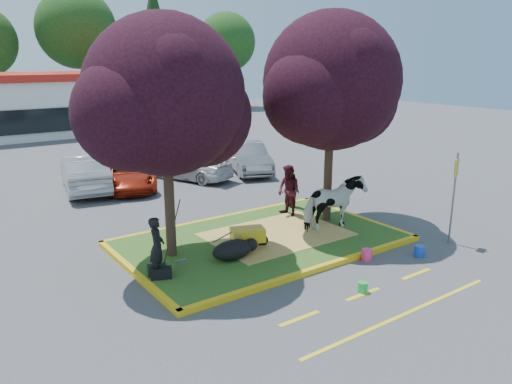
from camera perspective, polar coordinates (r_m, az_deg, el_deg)
ground at (r=15.37m, az=0.57°, el=-5.85°), size 90.00×90.00×0.00m
median_island at (r=15.34m, az=0.57°, el=-5.58°), size 8.00×5.00×0.15m
curb_near at (r=13.49m, az=7.08°, el=-8.71°), size 8.30×0.16×0.15m
curb_far at (r=17.37m, az=-4.43°, el=-3.11°), size 8.30×0.16×0.15m
curb_left at (r=13.54m, az=-13.74°, el=-8.96°), size 0.16×5.30×0.15m
curb_right at (r=17.91m, az=11.23°, el=-2.80°), size 0.16×5.30×0.15m
straw_bedding at (r=15.65m, az=2.36°, el=-4.86°), size 4.20×3.00×0.01m
tree_purple_left at (r=13.31m, az=-10.27°, el=9.97°), size 5.06×4.20×6.51m
tree_purple_right at (r=16.39m, az=8.71°, el=11.68°), size 5.30×4.40×6.82m
fire_lane_stripe_a at (r=11.25m, az=4.99°, el=-14.21°), size 1.10×0.12×0.01m
fire_lane_stripe_b at (r=12.49m, az=12.16°, el=-11.34°), size 1.10×0.12×0.01m
fire_lane_stripe_c at (r=13.92m, az=17.83°, el=-8.91°), size 1.10×0.12×0.01m
fire_lane_long at (r=11.82m, az=16.53°, el=-13.27°), size 6.00×0.10×0.01m
retail_building at (r=41.08m, az=-20.82°, el=9.64°), size 20.40×8.40×4.40m
treeline at (r=50.21m, az=-25.29°, el=16.31°), size 46.58×7.80×14.63m
cow at (r=16.00m, az=8.91°, el=-1.32°), size 2.11×1.06×1.74m
calf at (r=13.74m, az=-2.71°, el=-6.62°), size 1.36×1.01×0.53m
handler at (r=12.76m, az=-11.25°, el=-6.18°), size 0.60×0.68×1.55m
visitor_a at (r=17.27m, az=3.75°, el=0.14°), size 0.69×0.88×1.78m
visitor_b at (r=18.37m, az=4.17°, el=0.23°), size 0.36×0.77×1.28m
wheelbarrow at (r=14.32m, az=-0.92°, el=-4.92°), size 1.69×0.86×0.64m
gear_bag_dark at (r=12.86m, az=-10.78°, el=-9.09°), size 0.59×0.47×0.26m
gear_bag_green at (r=13.07m, az=-11.23°, el=-8.74°), size 0.54×0.43×0.25m
sign_post at (r=15.96m, az=21.74°, el=0.49°), size 0.38×0.15×2.82m
bucket_green at (r=12.55m, az=12.10°, el=-10.59°), size 0.29×0.29×0.26m
bucket_pink at (r=14.40m, az=12.56°, el=-7.01°), size 0.40×0.40×0.32m
bucket_blue at (r=15.08m, az=18.18°, el=-6.42°), size 0.33×0.33×0.32m
car_silver at (r=22.38m, az=-19.02°, el=2.14°), size 2.52×5.00×1.57m
car_red at (r=22.26m, az=-14.46°, el=1.98°), size 3.18×4.84×1.24m
car_white at (r=23.34m, az=-7.33°, el=2.87°), size 3.08×4.39×1.18m
car_grey at (r=24.62m, az=-0.90°, el=3.96°), size 3.02×4.70×1.46m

